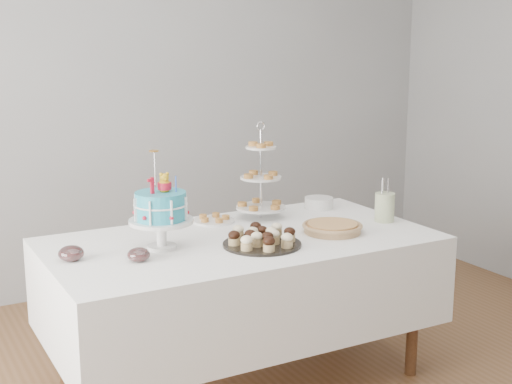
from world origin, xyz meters
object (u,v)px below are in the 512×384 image
pie (332,227)px  jam_bowl_b (71,254)px  pastry_plate (214,219)px  utensil_pitcher (385,206)px  table (241,281)px  birthday_cake (161,223)px  tiered_stand (261,178)px  jam_bowl_a (139,255)px  cupcake_tray (262,237)px  plate_stack (319,203)px

pie → jam_bowl_b: size_ratio=2.67×
pastry_plate → utensil_pitcher: size_ratio=0.95×
table → utensil_pitcher: size_ratio=8.02×
table → birthday_cake: 0.55m
pastry_plate → utensil_pitcher: bearing=-27.8°
birthday_cake → pie: size_ratio=1.51×
table → jam_bowl_b: (-0.84, 0.03, 0.26)m
pie → pastry_plate: (-0.44, 0.49, -0.01)m
tiered_stand → jam_bowl_b: tiered_stand is taller
table → jam_bowl_a: size_ratio=18.57×
cupcake_tray → plate_stack: (0.67, 0.51, -0.01)m
tiered_stand → jam_bowl_a: tiered_stand is taller
jam_bowl_a → utensil_pitcher: utensil_pitcher is taller
birthday_cake → cupcake_tray: size_ratio=1.23×
table → jam_bowl_b: size_ratio=16.49×
plate_stack → jam_bowl_a: (-1.27, -0.46, -0.00)m
birthday_cake → utensil_pitcher: bearing=-5.9°
table → jam_bowl_b: bearing=177.7°
tiered_stand → utensil_pitcher: (0.55, -0.39, -0.14)m
jam_bowl_a → utensil_pitcher: bearing=1.5°
birthday_cake → pie: (0.87, -0.15, -0.10)m
birthday_cake → jam_bowl_a: (-0.16, -0.13, -0.10)m
birthday_cake → pastry_plate: birthday_cake is taller
jam_bowl_a → jam_bowl_b: bearing=150.1°
pie → tiered_stand: size_ratio=0.58×
birthday_cake → plate_stack: (1.11, 0.33, -0.09)m
plate_stack → utensil_pitcher: utensil_pitcher is taller
tiered_stand → jam_bowl_b: bearing=-166.3°
pie → pastry_plate: 0.66m
pie → jam_bowl_a: 1.04m
tiered_stand → table: bearing=-132.8°
plate_stack → jam_bowl_b: (-1.53, -0.31, 0.00)m
cupcake_tray → plate_stack: bearing=37.5°
table → utensil_pitcher: (0.84, -0.08, 0.31)m
birthday_cake → pie: bearing=-11.3°
cupcake_tray → jam_bowl_b: 0.89m
pie → jam_bowl_b: bearing=172.6°
table → pie: (0.46, -0.14, 0.26)m
jam_bowl_a → jam_bowl_b: 0.30m
utensil_pitcher → birthday_cake: bearing=173.9°
jam_bowl_b → pie: bearing=-7.4°
birthday_cake → plate_stack: birthday_cake is taller
cupcake_tray → jam_bowl_a: 0.61m
cupcake_tray → pastry_plate: bearing=90.9°
pastry_plate → jam_bowl_b: size_ratio=1.94×
pie → jam_bowl_b: jam_bowl_b is taller
pie → birthday_cake: bearing=170.3°
table → plate_stack: (0.69, 0.34, 0.26)m
plate_stack → jam_bowl_b: 1.56m
cupcake_tray → jam_bowl_b: cupcake_tray is taller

